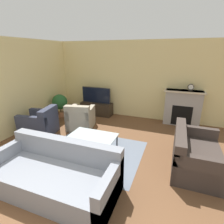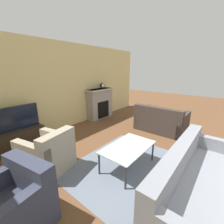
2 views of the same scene
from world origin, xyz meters
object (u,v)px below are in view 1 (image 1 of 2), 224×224
object	(u,v)px
armchair_accent	(81,119)
coffee_table	(93,137)
tv	(96,95)
potted_plant	(60,103)
couch_loveseat	(194,155)
mantel_clock	(191,87)
couch_sectional	(55,175)
armchair_by_window	(40,124)

from	to	relation	value
armchair_accent	coffee_table	world-z (taller)	armchair_accent
tv	potted_plant	distance (m)	1.36
couch_loveseat	mantel_clock	world-z (taller)	mantel_clock
couch_sectional	mantel_clock	world-z (taller)	mantel_clock
tv	mantel_clock	world-z (taller)	mantel_clock
potted_plant	couch_loveseat	bearing A→B (deg)	-19.44
tv	potted_plant	xyz separation A→B (m)	(-1.15, -0.70, -0.23)
armchair_accent	couch_sectional	bearing A→B (deg)	97.86
armchair_accent	potted_plant	size ratio (longest dim) A/B	1.16
tv	armchair_accent	world-z (taller)	tv
armchair_by_window	tv	bearing A→B (deg)	147.85
couch_loveseat	coffee_table	size ratio (longest dim) A/B	1.34
couch_sectional	potted_plant	size ratio (longest dim) A/B	2.60
couch_loveseat	potted_plant	bearing A→B (deg)	70.56
armchair_accent	mantel_clock	xyz separation A→B (m)	(3.15, 1.44, 0.97)
coffee_table	mantel_clock	xyz separation A→B (m)	(2.13, 2.61, 0.86)
coffee_table	couch_loveseat	bearing A→B (deg)	5.82
armchair_by_window	coffee_table	world-z (taller)	armchair_by_window
tv	couch_loveseat	distance (m)	4.04
tv	couch_loveseat	xyz separation A→B (m)	(3.30, -2.27, -0.48)
coffee_table	armchair_by_window	bearing A→B (deg)	168.38
coffee_table	potted_plant	bearing A→B (deg)	141.14
couch_loveseat	coffee_table	world-z (taller)	couch_loveseat
mantel_clock	couch_loveseat	bearing A→B (deg)	-87.88
couch_loveseat	armchair_by_window	xyz separation A→B (m)	(-4.15, 0.17, 0.01)
couch_sectional	tv	bearing A→B (deg)	104.81
couch_sectional	couch_loveseat	distance (m)	2.76
potted_plant	mantel_clock	bearing A→B (deg)	10.61
armchair_by_window	potted_plant	size ratio (longest dim) A/B	1.19
armchair_accent	potted_plant	xyz separation A→B (m)	(-1.22, 0.62, 0.25)
armchair_accent	coffee_table	size ratio (longest dim) A/B	0.90
armchair_accent	couch_loveseat	bearing A→B (deg)	150.77
couch_sectional	armchair_accent	xyz separation A→B (m)	(-0.93, 2.46, 0.02)
couch_sectional	couch_loveseat	bearing A→B (deg)	33.30
couch_loveseat	armchair_by_window	world-z (taller)	same
potted_plant	armchair_accent	bearing A→B (deg)	-27.02
armchair_by_window	mantel_clock	bearing A→B (deg)	108.30
couch_loveseat	tv	bearing A→B (deg)	55.47
armchair_accent	mantel_clock	world-z (taller)	mantel_clock
tv	couch_loveseat	world-z (taller)	tv
armchair_accent	coffee_table	bearing A→B (deg)	117.91
couch_loveseat	armchair_accent	size ratio (longest dim) A/B	1.48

